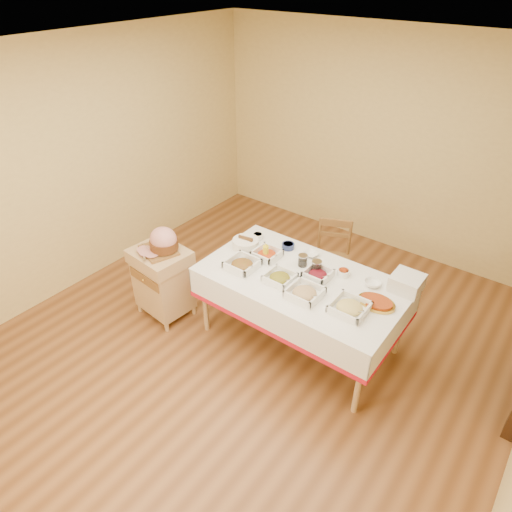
{
  "coord_description": "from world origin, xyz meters",
  "views": [
    {
      "loc": [
        1.95,
        -2.56,
        3.16
      ],
      "look_at": [
        -0.14,
        0.2,
        0.87
      ],
      "focal_mm": 32.0,
      "sensor_mm": 36.0,
      "label": 1
    }
  ],
  "objects_px": {
    "ham_on_board": "(163,242)",
    "brass_platter": "(376,302)",
    "butcher_cart": "(163,279)",
    "bread_basket": "(246,243)",
    "preserve_jar_right": "(317,267)",
    "dining_chair": "(332,258)",
    "plate_stack": "(407,283)",
    "mustard_bottle": "(266,252)",
    "dining_table": "(301,292)",
    "preserve_jar_left": "(303,261)"
  },
  "relations": [
    {
      "from": "butcher_cart",
      "to": "bread_basket",
      "type": "xyz_separation_m",
      "value": [
        0.63,
        0.57,
        0.37
      ]
    },
    {
      "from": "butcher_cart",
      "to": "ham_on_board",
      "type": "xyz_separation_m",
      "value": [
        0.04,
        0.03,
        0.44
      ]
    },
    {
      "from": "butcher_cart",
      "to": "preserve_jar_left",
      "type": "height_order",
      "value": "preserve_jar_left"
    },
    {
      "from": "dining_table",
      "to": "brass_platter",
      "type": "bearing_deg",
      "value": 4.57
    },
    {
      "from": "dining_table",
      "to": "brass_platter",
      "type": "xyz_separation_m",
      "value": [
        0.68,
        0.05,
        0.18
      ]
    },
    {
      "from": "bread_basket",
      "to": "brass_platter",
      "type": "xyz_separation_m",
      "value": [
        1.39,
        -0.03,
        -0.03
      ]
    },
    {
      "from": "dining_chair",
      "to": "ham_on_board",
      "type": "distance_m",
      "value": 1.81
    },
    {
      "from": "dining_table",
      "to": "ham_on_board",
      "type": "xyz_separation_m",
      "value": [
        -1.3,
        -0.45,
        0.28
      ]
    },
    {
      "from": "dining_chair",
      "to": "mustard_bottle",
      "type": "relative_size",
      "value": 4.89
    },
    {
      "from": "preserve_jar_right",
      "to": "brass_platter",
      "type": "height_order",
      "value": "preserve_jar_right"
    },
    {
      "from": "ham_on_board",
      "to": "plate_stack",
      "type": "relative_size",
      "value": 1.52
    },
    {
      "from": "mustard_bottle",
      "to": "brass_platter",
      "type": "xyz_separation_m",
      "value": [
        1.13,
        0.0,
        -0.06
      ]
    },
    {
      "from": "plate_stack",
      "to": "brass_platter",
      "type": "distance_m",
      "value": 0.36
    },
    {
      "from": "butcher_cart",
      "to": "preserve_jar_left",
      "type": "distance_m",
      "value": 1.44
    },
    {
      "from": "preserve_jar_left",
      "to": "preserve_jar_right",
      "type": "bearing_deg",
      "value": -4.59
    },
    {
      "from": "butcher_cart",
      "to": "dining_table",
      "type": "bearing_deg",
      "value": 19.69
    },
    {
      "from": "dining_chair",
      "to": "brass_platter",
      "type": "xyz_separation_m",
      "value": [
        0.85,
        -0.83,
        0.35
      ]
    },
    {
      "from": "butcher_cart",
      "to": "brass_platter",
      "type": "bearing_deg",
      "value": 14.78
    },
    {
      "from": "brass_platter",
      "to": "ham_on_board",
      "type": "bearing_deg",
      "value": -165.77
    },
    {
      "from": "butcher_cart",
      "to": "preserve_jar_left",
      "type": "xyz_separation_m",
      "value": [
        1.23,
        0.64,
        0.38
      ]
    },
    {
      "from": "dining_chair",
      "to": "ham_on_board",
      "type": "height_order",
      "value": "ham_on_board"
    },
    {
      "from": "ham_on_board",
      "to": "plate_stack",
      "type": "height_order",
      "value": "ham_on_board"
    },
    {
      "from": "dining_chair",
      "to": "preserve_jar_right",
      "type": "xyz_separation_m",
      "value": [
        0.22,
        -0.74,
        0.38
      ]
    },
    {
      "from": "dining_chair",
      "to": "plate_stack",
      "type": "bearing_deg",
      "value": -27.11
    },
    {
      "from": "dining_table",
      "to": "butcher_cart",
      "type": "bearing_deg",
      "value": -160.31
    },
    {
      "from": "ham_on_board",
      "to": "brass_platter",
      "type": "distance_m",
      "value": 2.05
    },
    {
      "from": "plate_stack",
      "to": "brass_platter",
      "type": "height_order",
      "value": "plate_stack"
    },
    {
      "from": "mustard_bottle",
      "to": "bread_basket",
      "type": "distance_m",
      "value": 0.27
    },
    {
      "from": "ham_on_board",
      "to": "preserve_jar_left",
      "type": "distance_m",
      "value": 1.34
    },
    {
      "from": "ham_on_board",
      "to": "plate_stack",
      "type": "xyz_separation_m",
      "value": [
        2.09,
        0.84,
        -0.04
      ]
    },
    {
      "from": "dining_table",
      "to": "preserve_jar_left",
      "type": "xyz_separation_m",
      "value": [
        -0.1,
        0.16,
        0.21
      ]
    },
    {
      "from": "dining_chair",
      "to": "preserve_jar_right",
      "type": "bearing_deg",
      "value": -73.58
    },
    {
      "from": "mustard_bottle",
      "to": "bread_basket",
      "type": "relative_size",
      "value": 0.67
    },
    {
      "from": "ham_on_board",
      "to": "brass_platter",
      "type": "bearing_deg",
      "value": 14.23
    },
    {
      "from": "butcher_cart",
      "to": "mustard_bottle",
      "type": "height_order",
      "value": "mustard_bottle"
    },
    {
      "from": "dining_table",
      "to": "butcher_cart",
      "type": "xyz_separation_m",
      "value": [
        -1.34,
        -0.48,
        -0.16
      ]
    },
    {
      "from": "ham_on_board",
      "to": "preserve_jar_left",
      "type": "relative_size",
      "value": 3.38
    },
    {
      "from": "bread_basket",
      "to": "plate_stack",
      "type": "height_order",
      "value": "plate_stack"
    },
    {
      "from": "butcher_cart",
      "to": "mustard_bottle",
      "type": "distance_m",
      "value": 1.11
    },
    {
      "from": "ham_on_board",
      "to": "bread_basket",
      "type": "bearing_deg",
      "value": 42.45
    },
    {
      "from": "bread_basket",
      "to": "brass_platter",
      "type": "relative_size",
      "value": 0.81
    },
    {
      "from": "ham_on_board",
      "to": "brass_platter",
      "type": "relative_size",
      "value": 1.21
    },
    {
      "from": "dining_table",
      "to": "dining_chair",
      "type": "bearing_deg",
      "value": 100.48
    },
    {
      "from": "mustard_bottle",
      "to": "brass_platter",
      "type": "bearing_deg",
      "value": 0.06
    },
    {
      "from": "dining_table",
      "to": "plate_stack",
      "type": "distance_m",
      "value": 0.92
    },
    {
      "from": "preserve_jar_left",
      "to": "brass_platter",
      "type": "relative_size",
      "value": 0.36
    },
    {
      "from": "brass_platter",
      "to": "dining_table",
      "type": "bearing_deg",
      "value": -175.43
    },
    {
      "from": "dining_chair",
      "to": "ham_on_board",
      "type": "xyz_separation_m",
      "value": [
        -1.13,
        -1.33,
        0.44
      ]
    },
    {
      "from": "preserve_jar_right",
      "to": "mustard_bottle",
      "type": "relative_size",
      "value": 0.69
    },
    {
      "from": "ham_on_board",
      "to": "preserve_jar_left",
      "type": "xyz_separation_m",
      "value": [
        1.2,
        0.61,
        -0.06
      ]
    }
  ]
}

